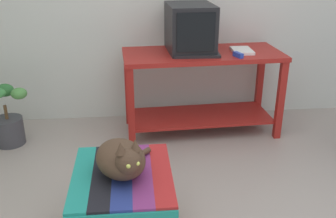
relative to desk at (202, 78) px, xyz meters
The scene contains 8 objects.
desk is the anchor object (origin of this frame).
tv_monitor 0.47m from the desk, 151.60° to the left, with size 0.42×0.52×0.41m.
keyboard 0.30m from the desk, 119.59° to the right, with size 0.40×0.15×0.02m, color black.
book 0.44m from the desk, ahead, with size 0.17×0.25×0.03m, color white.
ottoman_with_blanket 1.63m from the desk, 116.52° to the right, with size 0.57×0.69×0.45m.
cat 1.61m from the desk, 116.11° to the right, with size 0.37×0.45×0.28m.
potted_plant 1.78m from the desk, behind, with size 0.43×0.42×0.63m.
stapler 0.43m from the desk, 35.43° to the right, with size 0.04×0.11×0.04m, color #2342B7.
Camera 1 is at (-0.30, -1.73, 1.65)m, focal length 41.25 mm.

